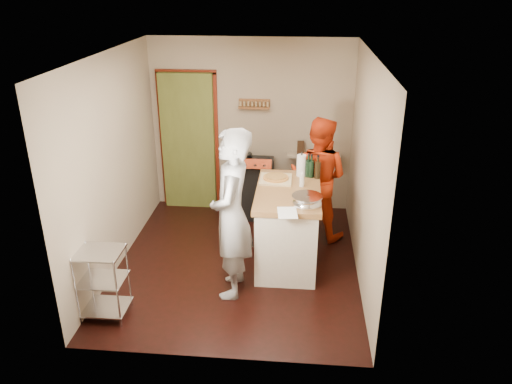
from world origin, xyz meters
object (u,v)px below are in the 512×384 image
stove (252,187)px  island (288,224)px  wire_shelving (102,280)px  person_stripe (232,215)px  person_red (318,178)px

stove → island: bearing=-66.6°
stove → wire_shelving: (-1.33, -2.62, -0.01)m
person_stripe → person_red: (0.98, 1.48, -0.13)m
person_red → island: bearing=85.7°
person_stripe → wire_shelving: bearing=-65.8°
stove → person_red: size_ratio=0.59×
wire_shelving → island: bearing=34.4°
wire_shelving → island: (1.90, 1.30, 0.08)m
stove → island: 1.44m
stove → person_stripe: bearing=-90.8°
person_stripe → island: bearing=139.5°
stove → wire_shelving: stove is taller
island → person_red: person_red is taller
stove → person_red: bearing=-30.0°
stove → person_stripe: (-0.03, -2.03, 0.53)m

